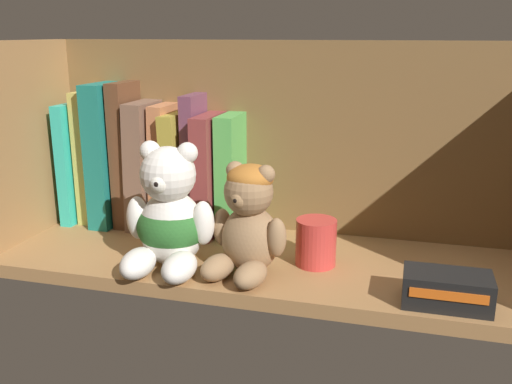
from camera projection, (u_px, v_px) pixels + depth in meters
shelf_board at (269, 264)px, 83.21cm from camera, size 78.43×25.41×2.00cm
shelf_back_panel at (290, 145)px, 91.35cm from camera, size 80.83×1.20×32.75cm
shelf_side_panel_left at (24, 147)px, 89.15cm from camera, size 1.60×27.81×32.75cm
book_0 at (81, 161)px, 99.03cm from camera, size 2.00×12.53×20.40cm
book_1 at (95, 156)px, 98.04cm from camera, size 2.72×9.57×22.44cm
book_2 at (113, 153)px, 96.94cm from camera, size 3.52×13.43×23.92cm
book_3 at (131, 153)px, 96.04cm from camera, size 2.44×10.81×24.14cm
book_4 at (149, 163)px, 95.63cm from camera, size 3.79×12.64×21.17cm
book_5 at (166, 165)px, 94.87cm from camera, size 3.11×9.84×20.76cm
book_6 at (183, 170)px, 94.31cm from camera, size 3.10×12.51×19.50cm
book_7 at (198, 162)px, 93.21cm from camera, size 2.11×9.80×22.46cm
book_8 at (214, 172)px, 92.87cm from camera, size 2.88×14.92×19.52cm
book_9 at (234, 173)px, 92.01cm from camera, size 2.96×11.48×19.55cm
teddy_bear_larger at (170, 219)px, 78.25cm from camera, size 12.92×13.46×17.77cm
teddy_bear_smaller at (248, 223)px, 75.84cm from camera, size 11.67×12.00×15.35cm
pillar_candle at (316, 242)px, 79.78cm from camera, size 5.74×5.74×6.67cm
small_product_box at (447, 289)px, 68.11cm from camera, size 10.40×5.91×4.08cm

